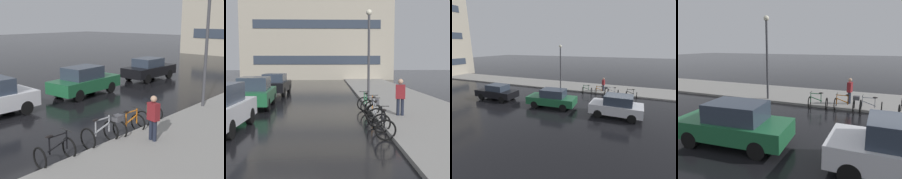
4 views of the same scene
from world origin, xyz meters
The scene contains 9 objects.
ground_plane centered at (0.00, 0.00, 0.00)m, with size 140.00×140.00×0.00m, color black.
bicycle_nearest centered at (3.40, -0.93, 0.39)m, with size 0.72×1.13×0.96m.
bicycle_second centered at (3.41, 0.95, 0.41)m, with size 0.79×1.15×1.01m.
bicycle_third centered at (3.54, 2.21, 0.49)m, with size 0.72×1.36×0.97m.
bicycle_farthest centered at (3.39, 3.86, 0.39)m, with size 0.77×1.11×0.99m.
car_green centered at (-2.28, 5.56, 0.81)m, with size 2.04×4.39×1.63m.
car_black centered at (-2.29, 11.82, 0.77)m, with size 1.84×4.26×1.54m.
pedestrian centered at (4.68, 2.24, 0.97)m, with size 0.44×0.31×1.72m.
streetlamp centered at (3.97, 7.44, 3.34)m, with size 0.34×0.34×5.46m.
Camera 1 is at (10.38, -6.16, 4.21)m, focal length 50.00 mm.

